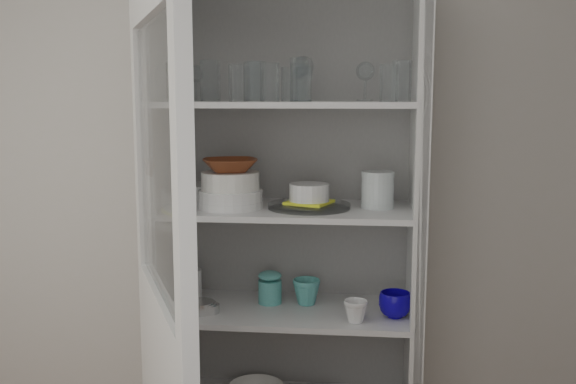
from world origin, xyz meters
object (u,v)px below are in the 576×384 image
Objects in this scene: goblet_3 at (365,80)px; mug_teal at (307,292)px; goblet_1 at (303,77)px; mug_white at (355,311)px; plate_stack_back at (211,192)px; yellow_trivet at (309,202)px; cupboard_door at (164,368)px; goblet_2 at (304,82)px; mug_blue at (395,305)px; cream_bowl at (230,181)px; glass_platter at (309,206)px; grey_bowl_stack at (378,190)px; teal_jar at (270,289)px; goblet_0 at (196,81)px; white_canister at (188,285)px; white_ramekin at (309,192)px; measuring_cups at (200,307)px; terracotta_bowl at (230,165)px; plate_stack_front at (231,199)px; pantry_cabinet at (290,283)px.

goblet_3 is 1.50× the size of mug_teal.
mug_white is at bearing -44.90° from goblet_1.
plate_stack_back is 0.43m from yellow_trivet.
goblet_2 is at bearing 129.47° from cupboard_door.
yellow_trivet is 0.50m from mug_blue.
cupboard_door is 9.11× the size of cream_bowl.
plate_stack_back is 0.43m from glass_platter.
grey_bowl_stack is at bearing 109.32° from cupboard_door.
teal_jar is at bearing 135.87° from cupboard_door.
cream_bowl is at bearing -42.19° from goblet_0.
plate_stack_back reaches higher than mug_blue.
goblet_1 is 0.52m from grey_bowl_stack.
white_canister is (-0.46, -0.08, -0.81)m from goblet_2.
goblet_0 is (-0.07, 0.73, 0.86)m from cupboard_door.
goblet_2 is 0.51m from grey_bowl_stack.
goblet_1 reaches higher than mug_teal.
mug_white is at bearing -11.09° from cream_bowl.
white_ramekin reaches higher than measuring_cups.
yellow_trivet is at bearing -14.71° from goblet_0.
goblet_3 is at bearing 95.72° from mug_white.
goblet_2 is 0.24m from goblet_3.
mug_white is at bearing -33.62° from white_ramekin.
mug_blue is (0.33, -0.05, -0.41)m from white_ramekin.
cupboard_door is 0.54m from measuring_cups.
grey_bowl_stack is at bearing 5.72° from terracotta_bowl.
yellow_trivet is 1.33× the size of teal_jar.
teal_jar is at bearing 162.17° from mug_white.
white_canister is at bearing 173.97° from mug_teal.
mug_blue is at bearing -8.40° from glass_platter.
measuring_cups is at bearing -150.94° from teal_jar.
goblet_0 is at bearing 158.96° from mug_blue.
teal_jar is at bearing -10.03° from goblet_0.
cream_bowl is 0.70× the size of glass_platter.
grey_bowl_stack reaches higher than white_ramekin.
terracotta_bowl is at bearing 145.52° from cupboard_door.
goblet_0 reaches higher than terracotta_bowl.
plate_stack_front is (-0.26, -0.18, -0.44)m from goblet_2.
cream_bowl is at bearing -151.99° from pantry_cabinet.
goblet_1 reaches higher than yellow_trivet.
plate_stack_front is at bearing -167.28° from mug_teal.
mug_teal is at bearing 147.02° from mug_white.
grey_bowl_stack is (0.55, 0.06, -0.03)m from cream_bowl.
plate_stack_back is 2.54× the size of mug_white.
yellow_trivet is 0.38m from mug_teal.
cream_bowl is (-0.50, -0.18, -0.38)m from goblet_3.
mug_blue is at bearing -13.87° from plate_stack_back.
pantry_cabinet reaches higher than plate_stack_front.
glass_platter reaches higher than mug_white.
goblet_0 is at bearing -177.51° from goblet_3.
cupboard_door reaches higher than mug_teal.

